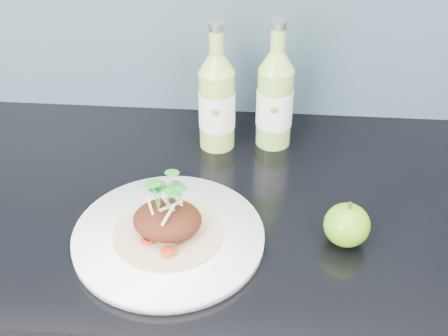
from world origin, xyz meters
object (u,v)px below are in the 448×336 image
(green_apple, at_px, (347,225))
(cider_bottle_left, at_px, (217,101))
(dinner_plate, at_px, (169,237))
(cider_bottle_right, at_px, (275,99))

(green_apple, distance_m, cider_bottle_left, 0.34)
(dinner_plate, relative_size, cider_bottle_left, 1.38)
(cider_bottle_left, bearing_deg, cider_bottle_right, -6.04)
(dinner_plate, height_order, green_apple, green_apple)
(green_apple, relative_size, cider_bottle_right, 0.34)
(green_apple, xyz_separation_m, cider_bottle_right, (-0.11, 0.27, 0.06))
(cider_bottle_left, distance_m, cider_bottle_right, 0.10)
(cider_bottle_right, bearing_deg, dinner_plate, -124.49)
(green_apple, distance_m, cider_bottle_right, 0.30)
(dinner_plate, distance_m, cider_bottle_right, 0.34)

